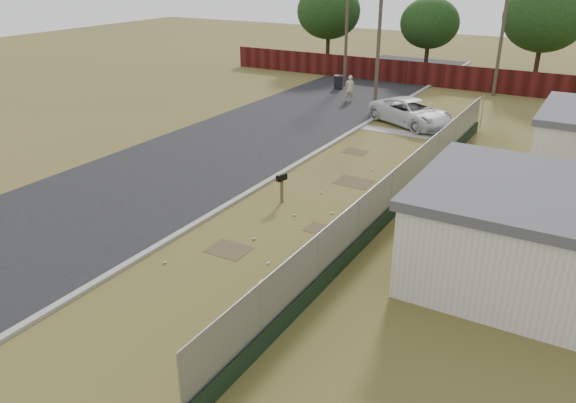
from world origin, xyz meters
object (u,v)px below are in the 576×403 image
Objects in this scene: mailbox at (282,180)px; trash_bin at (338,82)px; pickup_truck at (412,112)px; fire_hydrant at (262,295)px; pedestrian at (350,88)px.

trash_bin is at bearing 109.59° from mailbox.
fire_hydrant is at bearing -145.01° from pickup_truck.
pickup_truck is (0.70, 13.98, -0.22)m from mailbox.
fire_hydrant is 29.88m from trash_bin.
pedestrian is at bearing 83.61° from pickup_truck.
pickup_truck is (-2.69, 20.76, 0.34)m from fire_hydrant.
pickup_truck is 3.12× the size of pedestrian.
trash_bin is at bearing 111.36° from fire_hydrant.
pickup_truck is 5.39× the size of trash_bin.
mailbox is 14.00m from pickup_truck.
fire_hydrant is 20.93m from pickup_truck.
mailbox is at bearing -155.27° from pickup_truck.
pickup_truck is 10.83m from trash_bin.
trash_bin is (-7.49, 21.05, -0.46)m from mailbox.
mailbox is (-3.39, 6.77, 0.55)m from fire_hydrant.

